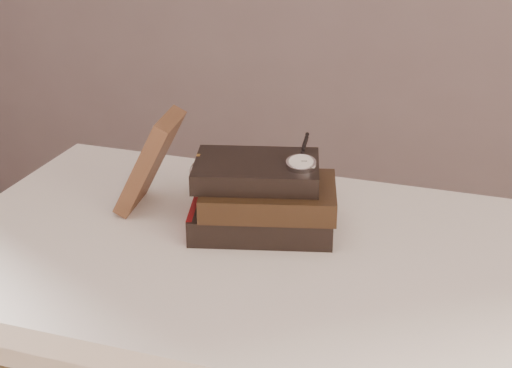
% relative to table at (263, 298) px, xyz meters
% --- Properties ---
extents(table, '(1.00, 0.60, 0.75)m').
position_rel_table_xyz_m(table, '(0.00, 0.00, 0.00)').
color(table, white).
rests_on(table, ground).
extents(book_stack, '(0.26, 0.20, 0.11)m').
position_rel_table_xyz_m(book_stack, '(-0.02, 0.06, 0.14)').
color(book_stack, black).
rests_on(book_stack, table).
extents(journal, '(0.12, 0.12, 0.17)m').
position_rel_table_xyz_m(journal, '(-0.22, 0.07, 0.18)').
color(journal, '#44291A').
rests_on(journal, table).
extents(pocket_watch, '(0.06, 0.15, 0.02)m').
position_rel_table_xyz_m(pocket_watch, '(0.04, 0.07, 0.21)').
color(pocket_watch, silver).
rests_on(pocket_watch, book_stack).
extents(eyeglasses, '(0.12, 0.13, 0.04)m').
position_rel_table_xyz_m(eyeglasses, '(-0.12, 0.11, 0.16)').
color(eyeglasses, silver).
rests_on(eyeglasses, book_stack).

